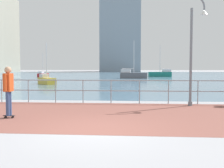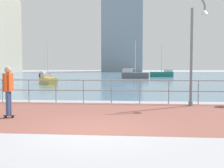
{
  "view_description": "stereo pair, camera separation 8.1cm",
  "coord_description": "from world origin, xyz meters",
  "px_view_note": "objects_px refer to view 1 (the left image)",
  "views": [
    {
      "loc": [
        1.12,
        -7.63,
        1.79
      ],
      "look_at": [
        0.23,
        3.48,
        1.1
      ],
      "focal_mm": 44.02,
      "sensor_mm": 36.0,
      "label": 1
    },
    {
      "loc": [
        1.2,
        -7.63,
        1.79
      ],
      "look_at": [
        0.23,
        3.48,
        1.1
      ],
      "focal_mm": 44.02,
      "sensor_mm": 36.0,
      "label": 2
    }
  ],
  "objects_px": {
    "lamppost": "(195,45)",
    "sailboat_teal": "(43,75)",
    "skateboarder": "(8,87)",
    "sailboat_navy": "(46,80)",
    "sailboat_red": "(161,74)",
    "sailboat_ivory": "(133,75)"
  },
  "relations": [
    {
      "from": "lamppost",
      "to": "skateboarder",
      "type": "height_order",
      "value": "lamppost"
    },
    {
      "from": "sailboat_teal",
      "to": "sailboat_red",
      "type": "relative_size",
      "value": 0.74
    },
    {
      "from": "lamppost",
      "to": "sailboat_red",
      "type": "relative_size",
      "value": 0.87
    },
    {
      "from": "lamppost",
      "to": "sailboat_red",
      "type": "distance_m",
      "value": 38.25
    },
    {
      "from": "sailboat_navy",
      "to": "sailboat_ivory",
      "type": "bearing_deg",
      "value": 59.75
    },
    {
      "from": "skateboarder",
      "to": "sailboat_navy",
      "type": "relative_size",
      "value": 0.42
    },
    {
      "from": "skateboarder",
      "to": "lamppost",
      "type": "bearing_deg",
      "value": 26.68
    },
    {
      "from": "lamppost",
      "to": "sailboat_teal",
      "type": "height_order",
      "value": "lamppost"
    },
    {
      "from": "lamppost",
      "to": "sailboat_teal",
      "type": "xyz_separation_m",
      "value": [
        -18.94,
        34.86,
        -2.38
      ]
    },
    {
      "from": "sailboat_red",
      "to": "sailboat_navy",
      "type": "distance_m",
      "value": 26.83
    },
    {
      "from": "lamppost",
      "to": "sailboat_red",
      "type": "xyz_separation_m",
      "value": [
        2.16,
        38.12,
        -2.24
      ]
    },
    {
      "from": "skateboarder",
      "to": "sailboat_teal",
      "type": "xyz_separation_m",
      "value": [
        -11.79,
        38.45,
        -0.68
      ]
    },
    {
      "from": "sailboat_teal",
      "to": "skateboarder",
      "type": "bearing_deg",
      "value": -72.95
    },
    {
      "from": "skateboarder",
      "to": "sailboat_navy",
      "type": "distance_m",
      "value": 19.49
    },
    {
      "from": "lamppost",
      "to": "sailboat_red",
      "type": "height_order",
      "value": "sailboat_red"
    },
    {
      "from": "lamppost",
      "to": "skateboarder",
      "type": "xyz_separation_m",
      "value": [
        -7.15,
        -3.59,
        -1.7
      ]
    },
    {
      "from": "skateboarder",
      "to": "sailboat_teal",
      "type": "distance_m",
      "value": 40.22
    },
    {
      "from": "skateboarder",
      "to": "sailboat_red",
      "type": "height_order",
      "value": "sailboat_red"
    },
    {
      "from": "sailboat_teal",
      "to": "sailboat_navy",
      "type": "relative_size",
      "value": 0.99
    },
    {
      "from": "sailboat_navy",
      "to": "lamppost",
      "type": "bearing_deg",
      "value": -52.04
    },
    {
      "from": "sailboat_teal",
      "to": "sailboat_navy",
      "type": "bearing_deg",
      "value": -70.3
    },
    {
      "from": "sailboat_ivory",
      "to": "sailboat_red",
      "type": "bearing_deg",
      "value": 55.47
    }
  ]
}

